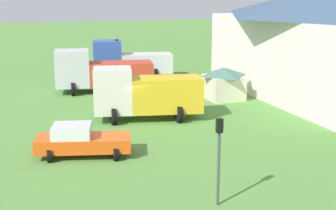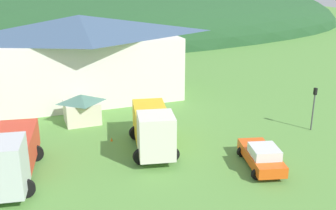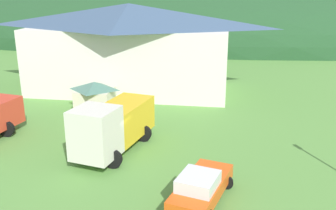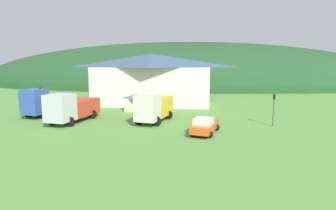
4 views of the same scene
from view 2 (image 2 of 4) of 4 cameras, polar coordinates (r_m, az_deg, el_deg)
The scene contains 9 objects.
ground_plane at distance 29.07m, azimuth -2.06°, elevation -6.59°, with size 200.00×200.00×0.00m, color #5B9342.
forested_hill_backdrop at distance 88.13m, azimuth -15.44°, elevation 9.81°, with size 136.98×60.00×26.84m, color #234C28.
depot_building at distance 40.71m, azimuth -12.20°, elevation 6.74°, with size 20.08×9.25×8.37m.
play_shed_cream at distance 34.77m, azimuth -12.16°, elevation -0.44°, with size 3.08×2.80×2.50m.
tow_truck_silver at distance 26.16m, azimuth -21.70°, elevation -6.70°, with size 4.10×8.24×3.54m.
heavy_rig_striped at distance 28.44m, azimuth -2.18°, elevation -3.23°, with size 4.01×7.33×3.45m.
service_pickup_orange at distance 27.15m, azimuth 13.18°, elevation -7.08°, with size 3.06×5.12×1.66m.
traffic_light_east at distance 34.14m, azimuth 20.03°, elevation 0.13°, with size 0.20×0.32×3.56m.
traffic_cone_near_pickup at distance 31.03m, azimuth -8.02°, elevation -5.09°, with size 0.36×0.36×0.54m, color orange.
Camera 2 is at (-8.42, -24.95, 12.32)m, focal length 42.83 mm.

